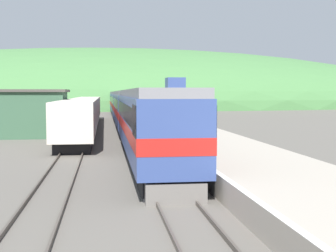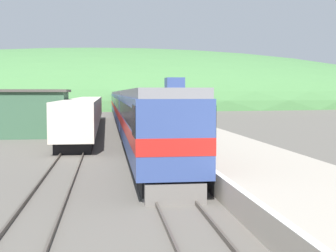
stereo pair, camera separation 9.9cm
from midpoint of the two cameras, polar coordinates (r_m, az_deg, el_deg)
The scene contains 10 objects.
track_main at distance 71.01m, azimuth -5.45°, elevation 0.85°, with size 1.52×180.00×0.16m.
track_siding at distance 71.00m, azimuth -9.24°, elevation 0.82°, with size 1.52×180.00×0.16m.
platform at distance 51.45m, azimuth 0.28°, elevation 0.10°, with size 5.55×140.00×0.96m.
distant_hills at distance 146.33m, azimuth -6.49°, elevation 2.46°, with size 207.43×93.35×34.78m.
station_shed at distance 44.74m, azimuth -17.55°, elevation 1.51°, with size 8.87×5.55×4.34m.
express_train_lead_car at distance 26.92m, azimuth -2.16°, elevation 0.38°, with size 2.91×21.41×4.58m.
carriage_second at distance 48.69m, azimuth -4.54°, elevation 2.00°, with size 2.90×20.06×4.22m.
carriage_third at distance 69.60m, azimuth -5.42°, elevation 2.61°, with size 2.90×20.06×4.22m.
carriage_fourth at distance 90.53m, azimuth -5.90°, elevation 2.94°, with size 2.90×20.06×4.22m.
siding_train at distance 52.25m, azimuth -9.89°, elevation 1.52°, with size 2.90×44.77×3.43m.
Camera 2 is at (-2.43, -0.87, 4.03)m, focal length 50.00 mm.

